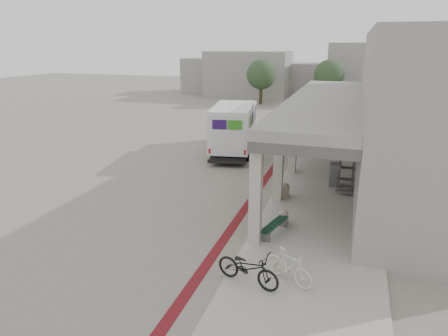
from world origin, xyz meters
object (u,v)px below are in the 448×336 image
(bicycle_cream, at_px, (289,266))
(utility_cabinet, at_px, (335,175))
(fedex_truck, at_px, (235,127))
(bicycle_black, at_px, (248,268))
(bench, at_px, (274,226))

(bicycle_cream, bearing_deg, utility_cabinet, 24.77)
(utility_cabinet, xyz_separation_m, bicycle_cream, (-0.75, -8.54, -0.05))
(utility_cabinet, bearing_deg, bicycle_cream, -99.53)
(fedex_truck, relative_size, bicycle_black, 3.83)
(bicycle_black, bearing_deg, bench, 13.37)
(bench, height_order, bicycle_black, bicycle_black)
(bench, xyz_separation_m, bicycle_cream, (0.95, -2.78, 0.21))
(utility_cabinet, distance_m, bicycle_cream, 8.58)
(bench, bearing_deg, bicycle_cream, -55.94)
(fedex_truck, distance_m, bicycle_black, 14.49)
(bench, distance_m, bicycle_black, 3.23)
(bench, bearing_deg, bicycle_black, -76.52)
(utility_cabinet, bearing_deg, bicycle_black, -105.83)
(bench, relative_size, bicycle_cream, 1.03)
(fedex_truck, distance_m, bench, 11.54)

